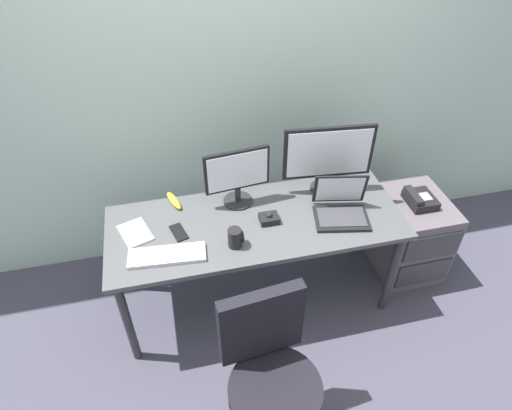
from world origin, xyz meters
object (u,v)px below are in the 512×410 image
at_px(cell_phone, 179,232).
at_px(laptop, 341,207).
at_px(banana, 174,200).
at_px(office_chair, 270,384).
at_px(coffee_mug, 235,238).
at_px(paper_notepad, 135,233).
at_px(trackball_mouse, 269,218).
at_px(desk_phone, 420,199).
at_px(keyboard, 167,255).
at_px(file_cabinet, 408,234).
at_px(monitor_main, 328,156).
at_px(monitor_side, 237,175).

bearing_deg(cell_phone, laptop, -19.56).
relative_size(laptop, banana, 1.88).
xyz_separation_m(office_chair, laptop, (0.62, 0.79, 0.33)).
distance_m(coffee_mug, paper_notepad, 0.58).
height_order(laptop, coffee_mug, laptop).
xyz_separation_m(laptop, trackball_mouse, (-0.42, 0.04, -0.03)).
bearing_deg(office_chair, desk_phone, 36.17).
bearing_deg(coffee_mug, paper_notepad, 157.59).
distance_m(desk_phone, trackball_mouse, 1.03).
bearing_deg(trackball_mouse, cell_phone, 177.27).
distance_m(office_chair, keyboard, 0.84).
distance_m(cell_phone, banana, 0.27).
bearing_deg(banana, file_cabinet, -7.68).
bearing_deg(paper_notepad, file_cabinet, 0.43).
distance_m(coffee_mug, cell_phone, 0.35).
bearing_deg(office_chair, laptop, 51.65).
bearing_deg(monitor_main, office_chair, -120.68).
bearing_deg(cell_phone, desk_phone, -14.13).
xyz_separation_m(file_cabinet, cell_phone, (-1.55, -0.06, 0.41)).
xyz_separation_m(office_chair, coffee_mug, (-0.03, 0.68, 0.34)).
bearing_deg(monitor_side, banana, 168.34).
xyz_separation_m(desk_phone, laptop, (-0.60, -0.11, 0.14)).
relative_size(laptop, paper_notepad, 1.71).
height_order(office_chair, keyboard, office_chair).
relative_size(desk_phone, monitor_side, 0.51).
bearing_deg(coffee_mug, keyboard, -179.85).
xyz_separation_m(keyboard, laptop, (1.02, 0.11, 0.04)).
height_order(coffee_mug, banana, coffee_mug).
xyz_separation_m(desk_phone, keyboard, (-1.62, -0.22, 0.10)).
distance_m(monitor_main, monitor_side, 0.56).
bearing_deg(cell_phone, trackball_mouse, -18.45).
bearing_deg(desk_phone, monitor_side, 172.80).
relative_size(monitor_side, coffee_mug, 3.44).
bearing_deg(banana, office_chair, -73.95).
height_order(desk_phone, monitor_main, monitor_main).
bearing_deg(paper_notepad, office_chair, -58.08).
relative_size(office_chair, banana, 4.92).
bearing_deg(coffee_mug, monitor_side, 76.50).
bearing_deg(banana, monitor_main, -4.94).
xyz_separation_m(monitor_side, laptop, (0.56, -0.25, -0.15)).
height_order(desk_phone, coffee_mug, coffee_mug).
relative_size(coffee_mug, cell_phone, 0.80).
relative_size(keyboard, cell_phone, 2.96).
distance_m(desk_phone, coffee_mug, 1.28).
distance_m(office_chair, trackball_mouse, 0.90).
bearing_deg(laptop, coffee_mug, -170.34).
bearing_deg(monitor_main, paper_notepad, -173.12).
xyz_separation_m(file_cabinet, paper_notepad, (-1.79, -0.01, 0.42)).
xyz_separation_m(coffee_mug, cell_phone, (-0.30, 0.17, -0.05)).
bearing_deg(cell_phone, banana, 74.58).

